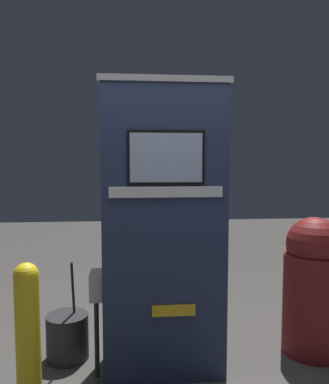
{
  "coord_description": "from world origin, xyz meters",
  "views": [
    {
      "loc": [
        -0.23,
        -2.4,
        1.51
      ],
      "look_at": [
        0.0,
        0.11,
        1.3
      ],
      "focal_mm": 35.0,
      "sensor_mm": 36.0,
      "label": 1
    }
  ],
  "objects_px": {
    "squeegee_bucket": "(68,336)",
    "gas_pump": "(163,229)",
    "trash_bin": "(313,284)",
    "safety_bollard": "(28,337)"
  },
  "relations": [
    {
      "from": "squeegee_bucket",
      "to": "safety_bollard",
      "type": "bearing_deg",
      "value": -99.52
    },
    {
      "from": "trash_bin",
      "to": "squeegee_bucket",
      "type": "xyz_separation_m",
      "value": [
        -1.9,
        0.08,
        -0.38
      ]
    },
    {
      "from": "gas_pump",
      "to": "trash_bin",
      "type": "relative_size",
      "value": 1.9
    },
    {
      "from": "trash_bin",
      "to": "squeegee_bucket",
      "type": "bearing_deg",
      "value": 177.69
    },
    {
      "from": "trash_bin",
      "to": "gas_pump",
      "type": "bearing_deg",
      "value": -174.4
    },
    {
      "from": "gas_pump",
      "to": "trash_bin",
      "type": "distance_m",
      "value": 1.29
    },
    {
      "from": "squeegee_bucket",
      "to": "gas_pump",
      "type": "bearing_deg",
      "value": -15.17
    },
    {
      "from": "safety_bollard",
      "to": "squeegee_bucket",
      "type": "relative_size",
      "value": 1.22
    },
    {
      "from": "safety_bollard",
      "to": "trash_bin",
      "type": "distance_m",
      "value": 2.1
    },
    {
      "from": "gas_pump",
      "to": "squeegee_bucket",
      "type": "height_order",
      "value": "gas_pump"
    }
  ]
}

